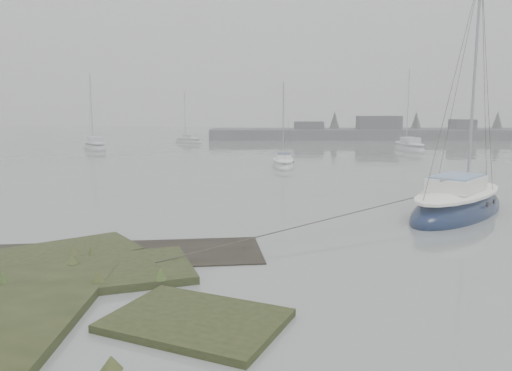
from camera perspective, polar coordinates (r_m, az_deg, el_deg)
The scene contains 7 objects.
ground at distance 40.61m, azimuth -2.98°, elevation 2.58°, with size 160.00×160.00×0.00m, color slate.
far_shoreline at distance 76.59m, azimuth 18.63°, elevation 5.74°, with size 60.00×8.00×4.15m.
sailboat_main at distance 22.71m, azimuth 22.06°, elevation -2.23°, with size 7.06×7.43×10.90m.
sailboat_white at distance 37.84m, azimuth 3.14°, elevation 2.44°, with size 1.63×4.91×6.92m.
sailboat_far_a at distance 57.01m, azimuth -17.94°, elevation 4.26°, with size 4.72×6.45×8.78m.
sailboat_far_b at distance 54.61m, azimuth 17.10°, elevation 4.12°, with size 2.62×6.59×9.09m.
sailboat_far_c at distance 64.81m, azimuth -7.69°, elevation 5.06°, with size 4.68×4.44×6.86m.
Camera 1 is at (1.63, -10.33, 4.47)m, focal length 35.00 mm.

